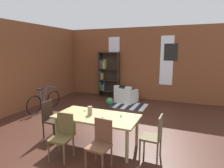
{
  "coord_description": "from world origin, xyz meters",
  "views": [
    {
      "loc": [
        2.23,
        -4.39,
        2.26
      ],
      "look_at": [
        -0.29,
        1.69,
        1.08
      ],
      "focal_mm": 30.58,
      "sensor_mm": 36.0,
      "label": 1
    }
  ],
  "objects_px": {
    "dining_chair_head_right": "(154,135)",
    "bicycle_second": "(44,101)",
    "potted_plant_by_shelf": "(110,102)",
    "dining_table": "(97,119)",
    "vase_on_table": "(90,110)",
    "dining_chair_near_right": "(101,142)",
    "dining_chair_head_left": "(51,118)",
    "bookshelf_tall": "(108,74)",
    "dining_chair_near_left": "(63,135)",
    "armchair_white": "(126,96)"
  },
  "relations": [
    {
      "from": "dining_table",
      "to": "dining_chair_head_right",
      "type": "distance_m",
      "value": 1.35
    },
    {
      "from": "dining_table",
      "to": "dining_chair_head_left",
      "type": "height_order",
      "value": "dining_chair_head_left"
    },
    {
      "from": "vase_on_table",
      "to": "bicycle_second",
      "type": "distance_m",
      "value": 3.43
    },
    {
      "from": "dining_chair_near_left",
      "to": "armchair_white",
      "type": "height_order",
      "value": "dining_chair_near_left"
    },
    {
      "from": "vase_on_table",
      "to": "dining_chair_near_right",
      "type": "xyz_separation_m",
      "value": [
        0.61,
        -0.7,
        -0.35
      ]
    },
    {
      "from": "bicycle_second",
      "to": "potted_plant_by_shelf",
      "type": "bearing_deg",
      "value": 28.52
    },
    {
      "from": "dining_chair_head_left",
      "to": "armchair_white",
      "type": "distance_m",
      "value": 4.02
    },
    {
      "from": "dining_chair_near_left",
      "to": "bookshelf_tall",
      "type": "height_order",
      "value": "bookshelf_tall"
    },
    {
      "from": "vase_on_table",
      "to": "bicycle_second",
      "type": "height_order",
      "value": "vase_on_table"
    },
    {
      "from": "vase_on_table",
      "to": "dining_chair_head_left",
      "type": "distance_m",
      "value": 1.22
    },
    {
      "from": "armchair_white",
      "to": "bicycle_second",
      "type": "height_order",
      "value": "bicycle_second"
    },
    {
      "from": "dining_chair_head_left",
      "to": "dining_chair_head_right",
      "type": "xyz_separation_m",
      "value": [
        2.68,
        -0.01,
        0.0
      ]
    },
    {
      "from": "dining_table",
      "to": "potted_plant_by_shelf",
      "type": "relative_size",
      "value": 4.71
    },
    {
      "from": "vase_on_table",
      "to": "dining_chair_near_left",
      "type": "relative_size",
      "value": 0.21
    },
    {
      "from": "dining_table",
      "to": "bicycle_second",
      "type": "distance_m",
      "value": 3.56
    },
    {
      "from": "dining_chair_head_left",
      "to": "dining_table",
      "type": "bearing_deg",
      "value": -0.14
    },
    {
      "from": "dining_chair_head_left",
      "to": "dining_chair_head_right",
      "type": "distance_m",
      "value": 2.68
    },
    {
      "from": "dining_table",
      "to": "potted_plant_by_shelf",
      "type": "bearing_deg",
      "value": 107.53
    },
    {
      "from": "bookshelf_tall",
      "to": "dining_chair_near_left",
      "type": "bearing_deg",
      "value": -75.99
    },
    {
      "from": "vase_on_table",
      "to": "armchair_white",
      "type": "height_order",
      "value": "vase_on_table"
    },
    {
      "from": "vase_on_table",
      "to": "dining_chair_head_right",
      "type": "distance_m",
      "value": 1.55
    },
    {
      "from": "dining_chair_head_left",
      "to": "dining_chair_near_right",
      "type": "xyz_separation_m",
      "value": [
        1.78,
        -0.7,
        0.0
      ]
    },
    {
      "from": "dining_chair_head_left",
      "to": "potted_plant_by_shelf",
      "type": "height_order",
      "value": "dining_chair_head_left"
    },
    {
      "from": "dining_chair_near_right",
      "to": "dining_chair_head_right",
      "type": "bearing_deg",
      "value": 37.78
    },
    {
      "from": "dining_chair_near_right",
      "to": "armchair_white",
      "type": "relative_size",
      "value": 1.01
    },
    {
      "from": "dining_chair_head_right",
      "to": "bicycle_second",
      "type": "distance_m",
      "value": 4.76
    },
    {
      "from": "dining_chair_head_right",
      "to": "bicycle_second",
      "type": "xyz_separation_m",
      "value": [
        -4.44,
        1.71,
        -0.17
      ]
    },
    {
      "from": "bookshelf_tall",
      "to": "dining_chair_head_left",
      "type": "bearing_deg",
      "value": -84.67
    },
    {
      "from": "bookshelf_tall",
      "to": "armchair_white",
      "type": "xyz_separation_m",
      "value": [
        1.18,
        -0.71,
        -0.81
      ]
    },
    {
      "from": "dining_chair_near_left",
      "to": "potted_plant_by_shelf",
      "type": "height_order",
      "value": "dining_chair_near_left"
    },
    {
      "from": "vase_on_table",
      "to": "potted_plant_by_shelf",
      "type": "height_order",
      "value": "vase_on_table"
    },
    {
      "from": "vase_on_table",
      "to": "dining_chair_near_left",
      "type": "distance_m",
      "value": 0.83
    },
    {
      "from": "dining_table",
      "to": "bookshelf_tall",
      "type": "xyz_separation_m",
      "value": [
        -1.77,
        4.65,
        0.41
      ]
    },
    {
      "from": "vase_on_table",
      "to": "dining_chair_head_right",
      "type": "bearing_deg",
      "value": -0.08
    },
    {
      "from": "dining_table",
      "to": "bookshelf_tall",
      "type": "relative_size",
      "value": 0.9
    },
    {
      "from": "dining_table",
      "to": "dining_chair_head_right",
      "type": "relative_size",
      "value": 2.04
    },
    {
      "from": "dining_table",
      "to": "dining_chair_near_left",
      "type": "relative_size",
      "value": 2.04
    },
    {
      "from": "bookshelf_tall",
      "to": "dining_chair_near_right",
      "type": "bearing_deg",
      "value": -67.52
    },
    {
      "from": "dining_chair_near_left",
      "to": "dining_chair_head_right",
      "type": "bearing_deg",
      "value": 21.42
    },
    {
      "from": "dining_chair_near_left",
      "to": "armchair_white",
      "type": "distance_m",
      "value": 4.65
    },
    {
      "from": "dining_chair_head_left",
      "to": "bicycle_second",
      "type": "height_order",
      "value": "dining_chair_head_left"
    },
    {
      "from": "armchair_white",
      "to": "dining_chair_head_left",
      "type": "bearing_deg",
      "value": -100.72
    },
    {
      "from": "dining_chair_near_right",
      "to": "armchair_white",
      "type": "height_order",
      "value": "dining_chair_near_right"
    },
    {
      "from": "armchair_white",
      "to": "potted_plant_by_shelf",
      "type": "xyz_separation_m",
      "value": [
        -0.32,
        -1.05,
        -0.06
      ]
    },
    {
      "from": "dining_table",
      "to": "bookshelf_tall",
      "type": "distance_m",
      "value": 4.99
    },
    {
      "from": "vase_on_table",
      "to": "bookshelf_tall",
      "type": "xyz_separation_m",
      "value": [
        -1.6,
        4.65,
        0.23
      ]
    },
    {
      "from": "bookshelf_tall",
      "to": "bicycle_second",
      "type": "relative_size",
      "value": 1.28
    },
    {
      "from": "potted_plant_by_shelf",
      "to": "dining_chair_near_right",
      "type": "bearing_deg",
      "value": -69.36
    },
    {
      "from": "bookshelf_tall",
      "to": "potted_plant_by_shelf",
      "type": "relative_size",
      "value": 5.23
    },
    {
      "from": "dining_table",
      "to": "dining_chair_head_left",
      "type": "xyz_separation_m",
      "value": [
        -1.34,
        0.0,
        -0.17
      ]
    }
  ]
}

